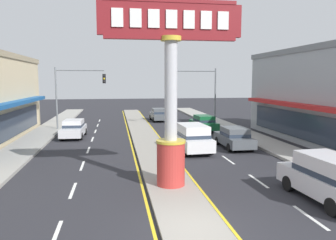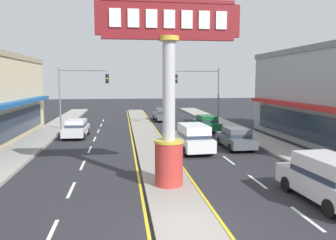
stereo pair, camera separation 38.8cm
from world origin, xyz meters
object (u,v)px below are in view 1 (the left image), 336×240
at_px(district_sign, 171,97).
at_px(sedan_kerb_right, 234,137).
at_px(traffic_light_left_side, 75,87).
at_px(suv_far_right_lane, 192,137).
at_px(sedan_mid_left_lane, 159,114).
at_px(sedan_near_right_lane, 74,128).
at_px(sedan_near_left_lane, 204,123).
at_px(suv_far_left_oncoming, 329,178).
at_px(traffic_light_right_side, 199,87).

relative_size(district_sign, sedan_kerb_right, 1.92).
relative_size(traffic_light_left_side, suv_far_right_lane, 1.32).
bearing_deg(sedan_mid_left_lane, sedan_kerb_right, -79.11).
xyz_separation_m(district_sign, sedan_mid_left_lane, (2.77, 25.31, -3.40)).
distance_m(sedan_near_right_lane, sedan_near_left_lane, 12.29).
bearing_deg(suv_far_left_oncoming, traffic_light_right_side, 89.28).
xyz_separation_m(sedan_near_right_lane, suv_far_right_lane, (8.83, -7.16, 0.20)).
bearing_deg(suv_far_right_lane, traffic_light_left_side, 128.62).
height_order(traffic_light_left_side, suv_far_right_lane, traffic_light_left_side).
height_order(traffic_light_right_side, sedan_kerb_right, traffic_light_right_side).
xyz_separation_m(traffic_light_left_side, sedan_near_right_lane, (0.29, -4.26, -3.46)).
relative_size(district_sign, traffic_light_right_side, 1.33).
xyz_separation_m(traffic_light_right_side, sedan_near_right_lane, (-12.42, -4.88, -3.46)).
bearing_deg(traffic_light_left_side, district_sign, -71.44).
bearing_deg(sedan_kerb_right, suv_far_right_lane, -168.60).
relative_size(traffic_light_left_side, sedan_kerb_right, 1.44).
bearing_deg(traffic_light_right_side, district_sign, -108.01).
distance_m(suv_far_right_lane, suv_far_left_oncoming, 10.73).
bearing_deg(sedan_mid_left_lane, district_sign, -96.24).
bearing_deg(sedan_near_left_lane, suv_far_left_oncoming, -90.00).
xyz_separation_m(traffic_light_left_side, suv_far_right_lane, (9.12, -11.42, -3.26)).
relative_size(traffic_light_right_side, sedan_near_right_lane, 1.42).
relative_size(traffic_light_right_side, sedan_mid_left_lane, 1.42).
xyz_separation_m(district_sign, sedan_kerb_right, (6.07, 8.16, -3.40)).
bearing_deg(sedan_near_left_lane, traffic_light_right_side, 84.48).
bearing_deg(traffic_light_left_side, suv_far_left_oncoming, -60.13).
distance_m(traffic_light_left_side, sedan_near_right_lane, 5.49).
height_order(sedan_near_left_lane, suv_far_left_oncoming, suv_far_left_oncoming).
relative_size(traffic_light_right_side, sedan_kerb_right, 1.44).
xyz_separation_m(district_sign, traffic_light_left_side, (-6.35, 18.91, 0.06)).
relative_size(suv_far_right_lane, sedan_mid_left_lane, 1.07).
distance_m(district_sign, sedan_mid_left_lane, 25.68).
bearing_deg(sedan_near_left_lane, traffic_light_left_side, 169.52).
bearing_deg(sedan_near_left_lane, sedan_kerb_right, -90.02).
xyz_separation_m(suv_far_right_lane, sedan_near_left_lane, (3.30, 9.12, -0.20)).
height_order(district_sign, sedan_near_left_lane, district_sign).
xyz_separation_m(suv_far_left_oncoming, sedan_kerb_right, (-0.00, 10.87, -0.20)).
height_order(district_sign, suv_far_right_lane, district_sign).
distance_m(traffic_light_right_side, suv_far_left_oncoming, 22.49).
xyz_separation_m(suv_far_right_lane, sedan_mid_left_lane, (-0.00, 17.81, -0.20)).
bearing_deg(sedan_kerb_right, traffic_light_right_side, 88.56).
height_order(traffic_light_left_side, sedan_near_left_lane, traffic_light_left_side).
xyz_separation_m(district_sign, traffic_light_right_side, (6.35, 19.53, 0.06)).
distance_m(traffic_light_left_side, suv_far_right_lane, 14.97).
distance_m(traffic_light_left_side, sedan_near_left_lane, 13.10).
bearing_deg(traffic_light_left_side, suv_far_right_lane, -51.38).
relative_size(district_sign, suv_far_right_lane, 1.76).
height_order(traffic_light_left_side, suv_far_left_oncoming, traffic_light_left_side).
xyz_separation_m(sedan_near_left_lane, sedan_mid_left_lane, (-3.30, 8.69, 0.00)).
xyz_separation_m(traffic_light_left_side, traffic_light_right_side, (12.70, 0.62, 0.00)).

